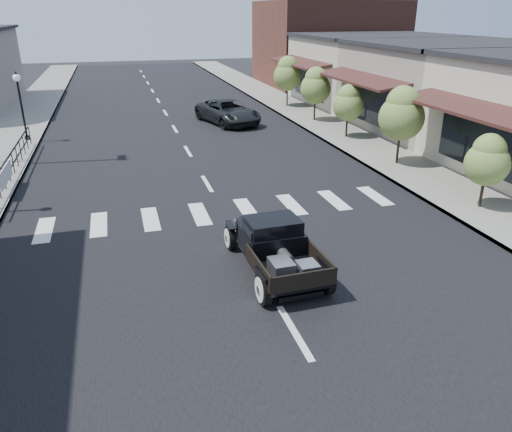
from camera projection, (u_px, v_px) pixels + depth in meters
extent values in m
plane|color=black|center=(256.00, 267.00, 13.08)|extent=(120.00, 120.00, 0.00)
cube|color=black|center=(180.00, 137.00, 26.43)|extent=(14.00, 80.00, 0.02)
cube|color=gray|center=(5.00, 147.00, 24.28)|extent=(3.00, 80.00, 0.15)
cube|color=gray|center=(328.00, 127.00, 28.52)|extent=(3.00, 80.00, 0.15)
cube|color=gray|center=(454.00, 88.00, 27.54)|extent=(10.00, 9.00, 4.50)
cube|color=#B8B09C|center=(375.00, 71.00, 35.54)|extent=(10.00, 9.00, 4.50)
cube|color=brown|center=(327.00, 44.00, 44.09)|extent=(11.00, 10.00, 7.00)
imported|color=black|center=(228.00, 112.00, 29.36)|extent=(3.55, 5.39, 1.38)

